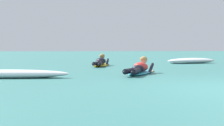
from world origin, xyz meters
TOP-DOWN VIEW (x-y plane):
  - ground_plane at (0.00, 10.00)m, footprint 120.00×120.00m
  - surfer_near at (-1.46, 4.00)m, footprint 1.31×2.38m
  - surfer_far at (-2.29, 8.51)m, footprint 0.95×2.54m
  - whitewater_front at (2.20, 10.63)m, footprint 2.75×1.64m
  - whitewater_mid_right at (-4.97, 2.96)m, footprint 3.14×0.69m

SIDE VIEW (x-z plane):
  - ground_plane at x=0.00m, z-range 0.00..0.00m
  - whitewater_mid_right at x=-4.97m, z-range -0.01..0.21m
  - whitewater_front at x=2.20m, z-range -0.01..0.25m
  - surfer_far at x=-2.29m, z-range -0.14..0.41m
  - surfer_near at x=-1.46m, z-range -0.13..0.41m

